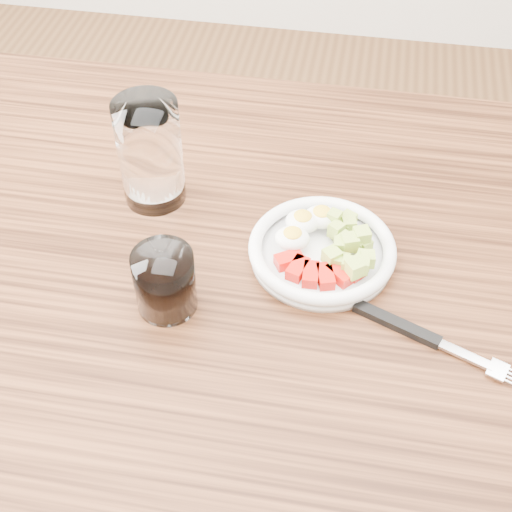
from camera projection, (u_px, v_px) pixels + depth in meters
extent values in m
cube|color=brown|center=(262.00, 289.00, 0.91)|extent=(1.50, 0.90, 0.04)
cylinder|color=white|center=(322.00, 255.00, 0.92)|extent=(0.18, 0.18, 0.01)
torus|color=white|center=(322.00, 248.00, 0.91)|extent=(0.19, 0.19, 0.02)
cube|color=red|center=(289.00, 260.00, 0.89)|extent=(0.04, 0.03, 0.02)
cube|color=red|center=(298.00, 269.00, 0.88)|extent=(0.03, 0.04, 0.02)
cube|color=red|center=(311.00, 274.00, 0.88)|extent=(0.02, 0.04, 0.02)
cube|color=red|center=(325.00, 276.00, 0.87)|extent=(0.03, 0.04, 0.02)
cube|color=red|center=(340.00, 274.00, 0.88)|extent=(0.04, 0.04, 0.02)
cube|color=red|center=(351.00, 268.00, 0.88)|extent=(0.04, 0.04, 0.02)
ellipsoid|color=white|center=(302.00, 221.00, 0.93)|extent=(0.05, 0.04, 0.02)
ellipsoid|color=yellow|center=(303.00, 216.00, 0.92)|extent=(0.02, 0.02, 0.01)
ellipsoid|color=white|center=(321.00, 217.00, 0.93)|extent=(0.05, 0.04, 0.02)
ellipsoid|color=yellow|center=(322.00, 211.00, 0.93)|extent=(0.02, 0.02, 0.01)
ellipsoid|color=white|center=(292.00, 238.00, 0.91)|extent=(0.05, 0.04, 0.02)
ellipsoid|color=yellow|center=(293.00, 233.00, 0.90)|extent=(0.02, 0.02, 0.01)
cube|color=#B5CB4E|center=(341.00, 245.00, 0.89)|extent=(0.02, 0.02, 0.02)
cube|color=#B5CB4E|center=(346.00, 242.00, 0.90)|extent=(0.03, 0.03, 0.02)
cube|color=#B5CB4E|center=(350.00, 269.00, 0.88)|extent=(0.02, 0.02, 0.02)
cube|color=#B5CB4E|center=(341.00, 262.00, 0.88)|extent=(0.02, 0.02, 0.02)
cube|color=#B5CB4E|center=(350.00, 242.00, 0.89)|extent=(0.03, 0.03, 0.02)
cube|color=#B5CB4E|center=(349.00, 224.00, 0.92)|extent=(0.02, 0.02, 0.02)
cube|color=#B5CB4E|center=(344.00, 226.00, 0.93)|extent=(0.03, 0.03, 0.02)
cube|color=#B5CB4E|center=(334.00, 217.00, 0.92)|extent=(0.02, 0.02, 0.02)
cube|color=#B5CB4E|center=(337.00, 229.00, 0.91)|extent=(0.02, 0.02, 0.02)
cube|color=#B5CB4E|center=(337.00, 230.00, 0.92)|extent=(0.02, 0.02, 0.02)
cube|color=#B5CB4E|center=(348.00, 220.00, 0.93)|extent=(0.02, 0.02, 0.02)
cube|color=#B5CB4E|center=(362.00, 265.00, 0.87)|extent=(0.02, 0.02, 0.02)
cube|color=#B5CB4E|center=(367.00, 259.00, 0.88)|extent=(0.02, 0.02, 0.02)
cube|color=#B5CB4E|center=(349.00, 265.00, 0.87)|extent=(0.02, 0.02, 0.02)
cube|color=#B5CB4E|center=(364.00, 260.00, 0.88)|extent=(0.02, 0.02, 0.02)
cube|color=#B5CB4E|center=(362.00, 236.00, 0.90)|extent=(0.03, 0.03, 0.02)
cube|color=#B5CB4E|center=(332.00, 257.00, 0.89)|extent=(0.03, 0.03, 0.02)
cube|color=#B5CB4E|center=(365.00, 245.00, 0.90)|extent=(0.02, 0.02, 0.02)
cube|color=#B5CB4E|center=(357.00, 244.00, 0.90)|extent=(0.02, 0.02, 0.02)
cube|color=#B5CB4E|center=(355.00, 268.00, 0.87)|extent=(0.03, 0.03, 0.02)
cube|color=black|center=(397.00, 324.00, 0.84)|extent=(0.11, 0.05, 0.01)
cube|color=silver|center=(466.00, 356.00, 0.81)|extent=(0.06, 0.03, 0.00)
cube|color=silver|center=(498.00, 370.00, 0.80)|extent=(0.03, 0.03, 0.00)
cylinder|color=white|center=(150.00, 153.00, 0.95)|extent=(0.09, 0.09, 0.15)
cylinder|color=white|center=(165.00, 281.00, 0.84)|extent=(0.07, 0.07, 0.08)
cylinder|color=black|center=(165.00, 282.00, 0.84)|extent=(0.06, 0.06, 0.07)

